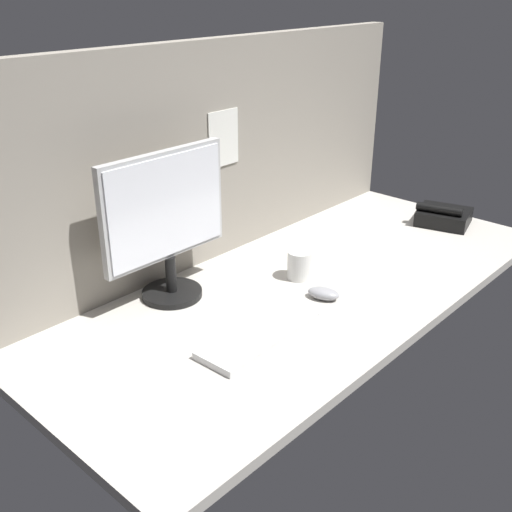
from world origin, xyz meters
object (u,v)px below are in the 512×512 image
Objects in this scene: mouse at (323,293)px; desk_phone at (443,216)px; monitor at (166,219)px; mug_ceramic_white at (299,265)px; keyboard at (259,335)px.

desk_phone is at bearing -16.10° from mouse.
monitor is 115.74cm from desk_phone.
monitor is 4.79× the size of mug_ceramic_white.
keyboard is 37.93cm from mug_ceramic_white.
monitor is at bearing 88.61° from keyboard.
mouse is (29.02, 0.72, 0.70)cm from keyboard.
mouse is at bearing -49.83° from monitor.
mouse is at bearing -112.45° from mug_ceramic_white.
keyboard is at bearing 163.64° from mouse.
mug_ceramic_white is at bearing 20.67° from keyboard.
keyboard is 29.04cm from mouse.
keyboard is (0.50, -35.70, -23.45)cm from monitor.
mouse is 79.51cm from desk_phone.
monitor reaches higher than desk_phone.
mug_ceramic_white is (35.29, -21.02, -19.84)cm from monitor.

